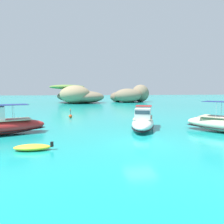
# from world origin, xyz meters

# --- Properties ---
(ground_plane) EXTENTS (400.00, 400.00, 0.00)m
(ground_plane) POSITION_xyz_m (0.00, 0.00, 0.00)
(ground_plane) COLOR teal
(islet_large) EXTENTS (21.76, 27.87, 6.48)m
(islet_large) POSITION_xyz_m (-2.95, 63.19, 2.62)
(islet_large) COLOR #756651
(islet_large) RESTS_ON ground
(islet_small) EXTENTS (15.99, 18.15, 6.70)m
(islet_small) POSITION_xyz_m (17.13, 64.19, 2.52)
(islet_small) COLOR #84755B
(islet_small) RESTS_ON ground
(motorboat_white) EXTENTS (5.27, 8.40, 2.53)m
(motorboat_white) POSITION_xyz_m (2.44, 6.53, 0.81)
(motorboat_white) COLOR white
(motorboat_white) RESTS_ON ground
(dinghy_tender) EXTENTS (2.83, 1.24, 0.58)m
(dinghy_tender) POSITION_xyz_m (-8.28, -0.29, 0.22)
(dinghy_tender) COLOR yellow
(dinghy_tender) RESTS_ON ground
(channel_buoy) EXTENTS (0.56, 0.56, 1.48)m
(channel_buoy) POSITION_xyz_m (-5.59, 17.99, 0.34)
(channel_buoy) COLOR #E54C19
(channel_buoy) RESTS_ON ground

